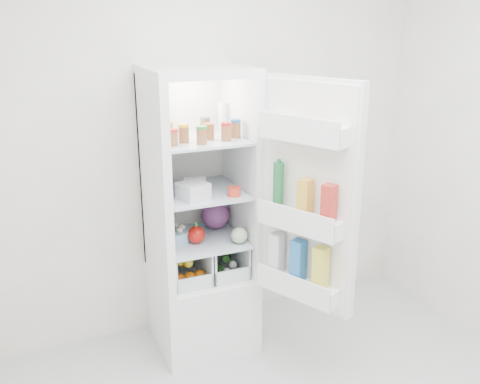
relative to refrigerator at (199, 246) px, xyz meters
name	(u,v)px	position (x,y,z in m)	size (l,w,h in m)	color
room_walls	(341,142)	(0.20, -1.25, 0.93)	(3.02, 3.02, 2.61)	silver
refrigerator	(199,246)	(0.00, 0.00, 0.00)	(0.60, 0.60, 1.80)	white
shelf_low	(201,239)	(0.00, -0.06, 0.07)	(0.49, 0.53, 0.01)	silver
shelf_mid	(200,192)	(0.00, -0.06, 0.38)	(0.49, 0.53, 0.01)	silver
shelf_top	(199,139)	(0.00, -0.06, 0.71)	(0.49, 0.53, 0.01)	silver
crisper_left	(184,261)	(-0.12, -0.06, -0.06)	(0.23, 0.46, 0.22)	silver
crisper_right	(220,254)	(0.12, -0.06, -0.06)	(0.23, 0.46, 0.22)	silver
condiment_jars	(200,133)	(-0.01, -0.12, 0.76)	(0.46, 0.34, 0.08)	#B21919
squeeze_bottle	(223,117)	(0.21, 0.08, 0.81)	(0.05, 0.05, 0.17)	white
tub_white	(193,191)	(-0.09, -0.19, 0.44)	(0.15, 0.15, 0.10)	silver
tub_cream	(195,186)	(-0.04, -0.08, 0.43)	(0.13, 0.13, 0.08)	white
tin_red	(234,191)	(0.15, -0.23, 0.42)	(0.08, 0.08, 0.05)	red
red_cabbage	(215,215)	(0.14, 0.05, 0.17)	(0.18, 0.18, 0.18)	#602155
bell_pepper	(196,235)	(-0.06, -0.13, 0.14)	(0.11, 0.11, 0.11)	#B5120B
mushroom_bowl	(176,236)	(-0.17, -0.07, 0.12)	(0.16, 0.16, 0.08)	#8AB4CE
salad_bag	(239,235)	(0.18, -0.24, 0.13)	(0.10, 0.10, 0.10)	#9DBD8E
citrus_pile	(185,268)	(-0.13, -0.12, -0.07)	(0.20, 0.24, 0.16)	orange
veg_pile	(221,261)	(0.13, -0.06, -0.10)	(0.16, 0.30, 0.10)	#1B521C
fridge_door	(307,203)	(0.43, -0.61, 0.43)	(0.39, 0.57, 1.30)	white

